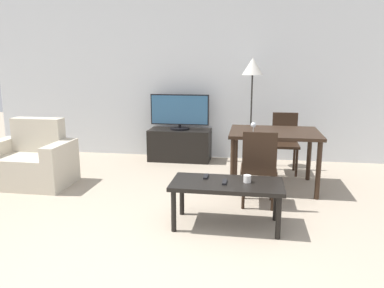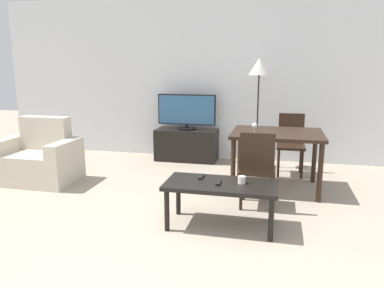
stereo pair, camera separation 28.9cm
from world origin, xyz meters
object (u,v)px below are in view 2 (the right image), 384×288
object	(u,v)px
armchair	(39,160)
wine_glass_left	(255,126)
coffee_table	(221,188)
remote_secondary	(201,177)
tv_stand	(187,145)
floor_lamp	(259,73)
tv	(187,112)
remote_primary	(219,183)
dining_chair_far	(291,141)
dining_table	(277,139)
dining_chair_near	(257,166)
cup_white_near	(242,180)

from	to	relation	value
armchair	wine_glass_left	bearing A→B (deg)	3.12
coffee_table	remote_secondary	bearing A→B (deg)	150.16
tv_stand	coffee_table	world-z (taller)	tv_stand
tv_stand	floor_lamp	world-z (taller)	floor_lamp
tv	remote_primary	world-z (taller)	tv
tv	wine_glass_left	world-z (taller)	tv
dining_chair_far	remote_secondary	xyz separation A→B (m)	(-0.94, -1.95, -0.03)
armchair	dining_chair_far	xyz separation A→B (m)	(3.38, 1.16, 0.19)
armchair	remote_primary	distance (m)	2.82
armchair	remote_secondary	size ratio (longest dim) A/B	7.07
tv_stand	dining_table	size ratio (longest dim) A/B	0.90
tv	dining_chair_near	world-z (taller)	tv
dining_table	remote_secondary	distance (m)	1.41
wine_glass_left	tv	bearing A→B (deg)	130.01
coffee_table	remote_primary	distance (m)	0.07
tv	coffee_table	bearing A→B (deg)	-68.98
tv_stand	floor_lamp	distance (m)	1.68
armchair	coffee_table	bearing A→B (deg)	-18.89
coffee_table	dining_chair_far	xyz separation A→B (m)	(0.71, 2.08, 0.09)
coffee_table	dining_table	size ratio (longest dim) A/B	0.97
cup_white_near	remote_secondary	bearing A→B (deg)	166.91
armchair	floor_lamp	world-z (taller)	floor_lamp
tv_stand	dining_table	distance (m)	1.94
wine_glass_left	coffee_table	bearing A→B (deg)	-102.62
remote_primary	dining_table	bearing A→B (deg)	68.33
armchair	coffee_table	xyz separation A→B (m)	(2.67, -0.91, 0.10)
dining_table	cup_white_near	distance (m)	1.34
dining_table	cup_white_near	world-z (taller)	dining_table
remote_secondary	cup_white_near	world-z (taller)	cup_white_near
dining_chair_near	cup_white_near	bearing A→B (deg)	-102.62
tv_stand	dining_table	world-z (taller)	dining_table
tv	dining_chair_far	bearing A→B (deg)	-14.50
remote_secondary	tv_stand	bearing A→B (deg)	107.24
floor_lamp	dining_chair_far	bearing A→B (deg)	-27.62
armchair	dining_chair_near	size ratio (longest dim) A/B	1.20
remote_primary	remote_secondary	world-z (taller)	same
tv	floor_lamp	xyz separation A→B (m)	(1.17, -0.17, 0.64)
cup_white_near	tv	bearing A→B (deg)	115.08
tv	cup_white_near	size ratio (longest dim) A/B	13.06
floor_lamp	remote_secondary	distance (m)	2.46
dining_table	dining_chair_far	world-z (taller)	dining_chair_far
remote_primary	armchair	bearing A→B (deg)	160.45
coffee_table	dining_table	xyz separation A→B (m)	(0.51, 1.32, 0.25)
floor_lamp	wine_glass_left	distance (m)	1.41
armchair	dining_chair_far	size ratio (longest dim) A/B	1.20
remote_primary	wine_glass_left	xyz separation A→B (m)	(0.26, 1.10, 0.39)
remote_primary	wine_glass_left	world-z (taller)	wine_glass_left
coffee_table	cup_white_near	distance (m)	0.22
wine_glass_left	dining_chair_far	bearing A→B (deg)	64.83
dining_chair_far	armchair	bearing A→B (deg)	-161.07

